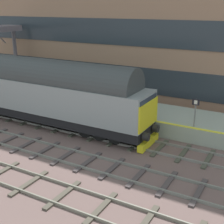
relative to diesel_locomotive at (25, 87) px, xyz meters
name	(u,v)px	position (x,y,z in m)	size (l,w,h in m)	color
ground_plane	(89,133)	(0.00, -5.50, -2.49)	(140.00, 140.00, 0.00)	brown
track_main	(89,132)	(0.00, -5.50, -2.43)	(2.50, 60.00, 0.15)	gray
track_adjacent_west	(55,153)	(-3.54, -5.50, -2.43)	(2.50, 60.00, 0.15)	gray
track_adjacent_far_west	(14,178)	(-6.72, -5.50, -2.43)	(2.50, 60.00, 0.15)	slate
station_platform	(115,111)	(3.60, -5.50, -1.99)	(4.00, 44.00, 1.01)	#9DA798
diesel_locomotive	(25,87)	(0.00, 0.00, 0.00)	(2.74, 19.81, 4.68)	black
platform_number_sign	(195,108)	(1.99, -11.91, -0.31)	(0.10, 0.44, 1.75)	slate
waiting_passenger	(80,87)	(3.67, -2.30, -0.50)	(0.44, 0.48, 1.64)	#312A3F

